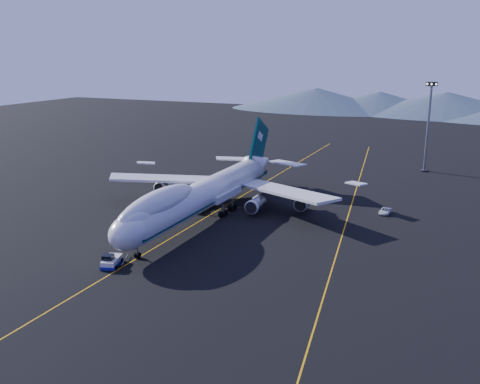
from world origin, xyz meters
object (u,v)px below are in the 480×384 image
at_px(boeing_747, 205,193).
at_px(floodlight_mast, 428,127).
at_px(service_van, 385,211).
at_px(pushback_tug, 112,262).

relative_size(boeing_747, floodlight_mast, 2.62).
distance_m(service_van, floodlight_mast, 53.24).
xyz_separation_m(boeing_747, pushback_tug, (-2.08, -31.38, -5.12)).
height_order(boeing_747, service_van, boeing_747).
distance_m(pushback_tug, floodlight_mast, 112.01).
bearing_deg(boeing_747, service_van, 28.50).
relative_size(service_van, floodlight_mast, 0.18).
height_order(pushback_tug, service_van, pushback_tug).
height_order(boeing_747, floodlight_mast, floodlight_mast).
bearing_deg(service_van, pushback_tug, -123.17).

